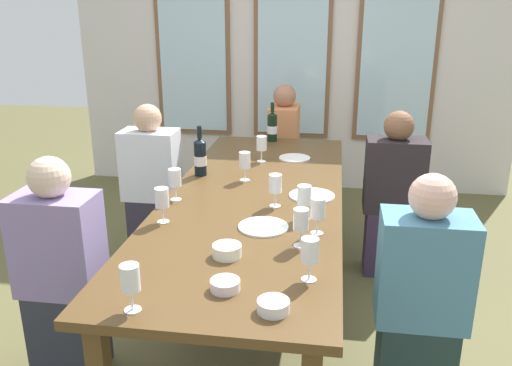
% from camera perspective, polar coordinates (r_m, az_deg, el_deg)
% --- Properties ---
extents(ground_plane, '(12.00, 12.00, 0.00)m').
position_cam_1_polar(ground_plane, '(3.27, -0.17, -13.59)').
color(ground_plane, brown).
extents(back_wall_with_windows, '(4.16, 0.10, 2.90)m').
position_cam_1_polar(back_wall_with_windows, '(5.12, 3.98, 15.40)').
color(back_wall_with_windows, silver).
rests_on(back_wall_with_windows, ground).
extents(dining_table, '(0.96, 2.62, 0.74)m').
position_cam_1_polar(dining_table, '(2.96, -0.18, -2.48)').
color(dining_table, '#533A1E').
rests_on(dining_table, ground).
extents(white_plate_0, '(0.24, 0.24, 0.01)m').
position_cam_1_polar(white_plate_0, '(2.52, 0.78, -4.71)').
color(white_plate_0, white).
rests_on(white_plate_0, dining_table).
extents(white_plate_1, '(0.25, 0.25, 0.01)m').
position_cam_1_polar(white_plate_1, '(2.93, 6.00, -1.35)').
color(white_plate_1, white).
rests_on(white_plate_1, dining_table).
extents(white_plate_2, '(0.21, 0.21, 0.01)m').
position_cam_1_polar(white_plate_2, '(3.63, 4.16, 2.69)').
color(white_plate_2, white).
rests_on(white_plate_2, dining_table).
extents(wine_bottle_0, '(0.08, 0.08, 0.31)m').
position_cam_1_polar(wine_bottle_0, '(3.26, -6.01, 2.82)').
color(wine_bottle_0, black).
rests_on(wine_bottle_0, dining_table).
extents(wine_bottle_1, '(0.08, 0.08, 0.30)m').
position_cam_1_polar(wine_bottle_1, '(4.07, 1.75, 6.06)').
color(wine_bottle_1, black).
rests_on(wine_bottle_1, dining_table).
extents(tasting_bowl_0, '(0.11, 0.11, 0.04)m').
position_cam_1_polar(tasting_bowl_0, '(2.00, -3.33, -10.86)').
color(tasting_bowl_0, white).
rests_on(tasting_bowl_0, dining_table).
extents(tasting_bowl_1, '(0.11, 0.11, 0.04)m').
position_cam_1_polar(tasting_bowl_1, '(1.87, 1.87, -13.05)').
color(tasting_bowl_1, white).
rests_on(tasting_bowl_1, dining_table).
extents(tasting_bowl_2, '(0.12, 0.12, 0.05)m').
position_cam_1_polar(tasting_bowl_2, '(2.24, -3.14, -7.26)').
color(tasting_bowl_2, white).
rests_on(tasting_bowl_2, dining_table).
extents(wine_glass_0, '(0.07, 0.07, 0.17)m').
position_cam_1_polar(wine_glass_0, '(3.15, -1.22, 2.39)').
color(wine_glass_0, white).
rests_on(wine_glass_0, dining_table).
extents(wine_glass_1, '(0.07, 0.07, 0.17)m').
position_cam_1_polar(wine_glass_1, '(2.43, 6.64, -2.79)').
color(wine_glass_1, white).
rests_on(wine_glass_1, dining_table).
extents(wine_glass_2, '(0.07, 0.07, 0.17)m').
position_cam_1_polar(wine_glass_2, '(2.58, 5.18, -1.39)').
color(wine_glass_2, white).
rests_on(wine_glass_2, dining_table).
extents(wine_glass_3, '(0.07, 0.07, 0.17)m').
position_cam_1_polar(wine_glass_3, '(2.74, 2.09, -0.23)').
color(wine_glass_3, white).
rests_on(wine_glass_3, dining_table).
extents(wine_glass_4, '(0.07, 0.07, 0.17)m').
position_cam_1_polar(wine_glass_4, '(3.53, 0.59, 4.16)').
color(wine_glass_4, white).
rests_on(wine_glass_4, dining_table).
extents(wine_glass_5, '(0.07, 0.07, 0.17)m').
position_cam_1_polar(wine_glass_5, '(2.03, 5.79, -7.30)').
color(wine_glass_5, white).
rests_on(wine_glass_5, dining_table).
extents(wine_glass_6, '(0.07, 0.07, 0.17)m').
position_cam_1_polar(wine_glass_6, '(1.88, -13.34, -10.12)').
color(wine_glass_6, white).
rests_on(wine_glass_6, dining_table).
extents(wine_glass_7, '(0.07, 0.07, 0.17)m').
position_cam_1_polar(wine_glass_7, '(2.86, -8.70, 0.48)').
color(wine_glass_7, white).
rests_on(wine_glass_7, dining_table).
extents(wine_glass_8, '(0.07, 0.07, 0.17)m').
position_cam_1_polar(wine_glass_8, '(2.30, 4.84, -4.13)').
color(wine_glass_8, white).
rests_on(wine_glass_8, dining_table).
extents(wine_glass_9, '(0.07, 0.07, 0.17)m').
position_cam_1_polar(wine_glass_9, '(2.58, -10.05, -1.74)').
color(wine_glass_9, white).
rests_on(wine_glass_9, dining_table).
extents(seated_person_0, '(0.38, 0.24, 1.11)m').
position_cam_1_polar(seated_person_0, '(3.78, -11.08, -0.43)').
color(seated_person_0, '#2F2B3A').
rests_on(seated_person_0, ground).
extents(seated_person_1, '(0.38, 0.24, 1.11)m').
position_cam_1_polar(seated_person_1, '(3.61, 14.43, -1.66)').
color(seated_person_1, '#382842').
rests_on(seated_person_1, ground).
extents(seated_person_2, '(0.38, 0.24, 1.11)m').
position_cam_1_polar(seated_person_2, '(2.71, -20.09, -9.30)').
color(seated_person_2, '#2E313E').
rests_on(seated_person_2, ground).
extents(seated_person_3, '(0.38, 0.24, 1.11)m').
position_cam_1_polar(seated_person_3, '(2.44, 17.21, -12.25)').
color(seated_person_3, '#213837').
rests_on(seated_person_3, ground).
extents(seated_person_4, '(0.24, 0.38, 1.11)m').
position_cam_1_polar(seated_person_4, '(4.57, 2.99, 3.27)').
color(seated_person_4, '#292731').
rests_on(seated_person_4, ground).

